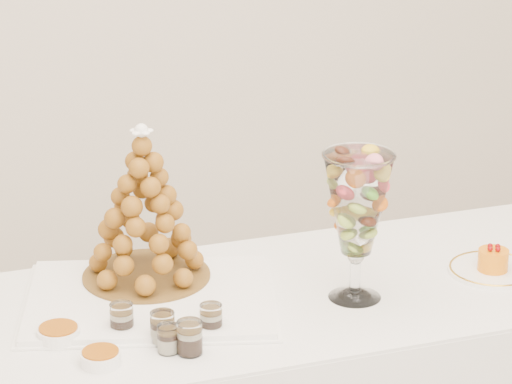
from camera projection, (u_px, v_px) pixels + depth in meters
name	position (u px, v px, depth m)	size (l,w,h in m)	color
lace_tray	(150.00, 299.00, 2.95)	(0.59, 0.44, 0.02)	white
macaron_vase	(357.00, 206.00, 2.90)	(0.17, 0.17, 0.37)	white
cake_plate	(492.00, 270.00, 3.12)	(0.23, 0.23, 0.01)	white
verrine_a	(122.00, 319.00, 2.79)	(0.06, 0.06, 0.07)	white
verrine_b	(163.00, 328.00, 2.75)	(0.06, 0.06, 0.08)	white
verrine_c	(211.00, 319.00, 2.80)	(0.05, 0.05, 0.07)	white
verrine_d	(168.00, 339.00, 2.71)	(0.05, 0.05, 0.07)	white
verrine_e	(190.00, 338.00, 2.70)	(0.06, 0.06, 0.08)	white
ramekin_back	(59.00, 334.00, 2.77)	(0.10, 0.10, 0.03)	white
ramekin_front	(101.00, 358.00, 2.67)	(0.09, 0.09, 0.03)	white
croquembouche	(144.00, 204.00, 2.98)	(0.32, 0.32, 0.40)	brown
mousse_cake	(493.00, 259.00, 3.10)	(0.08, 0.08, 0.07)	orange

